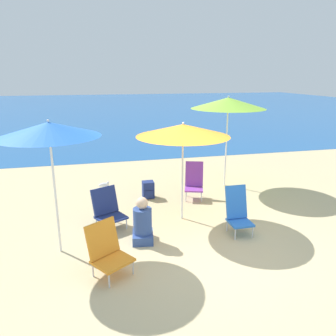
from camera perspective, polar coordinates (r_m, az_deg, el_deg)
The scene contains 12 objects.
ground_plane at distance 5.93m, azimuth 6.44°, elevation -12.86°, with size 60.00×60.00×0.00m, color #C6B284.
sea_water at distance 31.01m, azimuth -10.18°, elevation 10.42°, with size 60.00×40.00×0.01m.
beach_umbrella_orange at distance 6.29m, azimuth 2.63°, elevation 6.56°, with size 1.82×1.82×1.98m.
beach_umbrella_blue at distance 5.27m, azimuth -20.03°, elevation 6.28°, with size 1.56×1.56×2.21m.
beach_umbrella_lime at distance 8.47m, azimuth 10.46°, elevation 11.04°, with size 1.88×1.88×2.34m.
beach_chair_orange at distance 5.02m, azimuth -10.53°, elevation -13.75°, with size 0.72×0.73×0.78m.
beach_chair_blue at distance 6.24m, azimuth 12.05°, elevation -7.27°, with size 0.40×0.51×0.87m.
beach_chair_purple at distance 7.81m, azimuth 4.56°, elevation -2.15°, with size 0.56×0.61×0.86m.
beach_chair_navy at distance 6.43m, azimuth -10.45°, elevation -6.99°, with size 0.69×0.70×0.76m.
person_seated_near at distance 5.82m, azimuth -4.45°, elevation -9.66°, with size 0.42×0.47×0.83m.
backpack_navy at distance 7.85m, azimuth -3.46°, elevation -3.80°, with size 0.27×0.27×0.40m.
seagull at distance 8.51m, azimuth -11.05°, elevation -2.93°, with size 0.27×0.11×0.23m.
Camera 1 is at (-1.83, -4.87, 2.84)m, focal length 35.00 mm.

